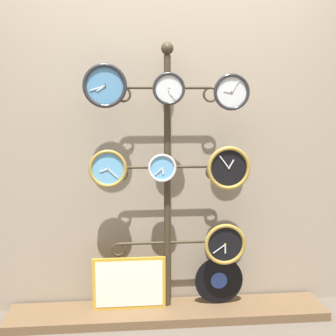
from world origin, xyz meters
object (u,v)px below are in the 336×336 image
object	(u,v)px
display_stand	(167,209)
clock_top_center	(168,89)
clock_top_left	(105,86)
clock_top_right	(231,92)
clock_middle_left	(108,169)
clock_middle_right	(229,168)
vinyl_record	(219,280)
clock_bottom_right	(225,244)
clock_middle_center	(162,168)
picture_frame	(129,283)

from	to	relation	value
display_stand	clock_top_center	xyz separation A→B (m)	(-0.00, -0.11, 0.82)
clock_top_left	clock_top_right	world-z (taller)	clock_top_left
clock_middle_left	clock_middle_right	distance (m)	0.80
vinyl_record	clock_middle_left	bearing A→B (deg)	-175.40
clock_middle_left	clock_bottom_right	xyz separation A→B (m)	(0.78, -0.04, -0.52)
display_stand	clock_top_right	xyz separation A→B (m)	(0.41, -0.10, 0.80)
clock_top_right	clock_bottom_right	distance (m)	1.02
display_stand	clock_top_left	distance (m)	0.93
clock_middle_center	picture_frame	bearing A→B (deg)	170.24
clock_middle_right	clock_bottom_right	xyz separation A→B (m)	(-0.02, -0.02, -0.52)
clock_top_left	clock_top_center	distance (m)	0.40
clock_middle_center	vinyl_record	world-z (taller)	clock_middle_center
clock_middle_right	picture_frame	xyz separation A→B (m)	(-0.67, 0.06, -0.80)
clock_bottom_right	display_stand	bearing A→B (deg)	163.18
clock_top_left	clock_top_right	bearing A→B (deg)	-1.74
clock_top_center	vinyl_record	distance (m)	1.39
clock_top_center	clock_middle_left	bearing A→B (deg)	175.86
clock_middle_center	clock_bottom_right	distance (m)	0.67
clock_bottom_right	clock_top_left	bearing A→B (deg)	177.38
clock_top_left	clock_bottom_right	distance (m)	1.32
clock_middle_right	clock_bottom_right	world-z (taller)	clock_middle_right
display_stand	clock_middle_right	xyz separation A→B (m)	(0.40, -0.10, 0.30)
clock_bottom_right	clock_middle_center	bearing A→B (deg)	174.91
display_stand	clock_bottom_right	world-z (taller)	display_stand
clock_middle_center	clock_top_left	bearing A→B (deg)	-179.75
display_stand	clock_bottom_right	distance (m)	0.46
clock_middle_left	picture_frame	distance (m)	0.82
clock_bottom_right	vinyl_record	bearing A→B (deg)	99.41
picture_frame	clock_middle_right	bearing A→B (deg)	-5.09
clock_bottom_right	picture_frame	world-z (taller)	clock_bottom_right
clock_middle_left	clock_bottom_right	size ratio (longest dim) A/B	0.87
vinyl_record	clock_middle_right	bearing A→B (deg)	-66.64
display_stand	clock_top_right	world-z (taller)	display_stand
clock_top_left	clock_middle_right	size ratio (longest dim) A/B	0.96
clock_top_right	vinyl_record	bearing A→B (deg)	116.20
clock_bottom_right	picture_frame	xyz separation A→B (m)	(-0.65, 0.08, -0.29)
clock_middle_center	clock_middle_left	bearing A→B (deg)	179.83
picture_frame	clock_bottom_right	bearing A→B (deg)	-6.73
clock_top_center	vinyl_record	world-z (taller)	clock_top_center
display_stand	clock_top_right	size ratio (longest dim) A/B	7.82
clock_top_center	clock_middle_right	distance (m)	0.66
clock_top_right	clock_bottom_right	bearing A→B (deg)	-157.33
clock_middle_right	vinyl_record	distance (m)	0.82
clock_middle_left	vinyl_record	world-z (taller)	clock_middle_left
clock_middle_center	picture_frame	distance (m)	0.84
clock_top_center	clock_bottom_right	xyz separation A→B (m)	(0.39, -0.01, -1.04)
display_stand	clock_middle_left	size ratio (longest dim) A/B	7.50
clock_top_right	display_stand	bearing A→B (deg)	165.71
clock_top_right	clock_middle_left	distance (m)	0.95
clock_top_center	clock_middle_center	size ratio (longest dim) A/B	1.11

